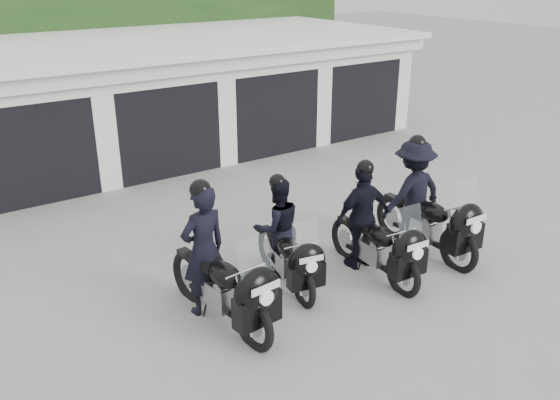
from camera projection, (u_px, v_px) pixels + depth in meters
ground at (309, 263)px, 10.33m from camera, size 80.00×80.00×0.00m
garage_block at (128, 100)px, 15.92m from camera, size 16.40×6.80×2.96m
background_vegetation at (79, 31)px, 19.31m from camera, size 20.00×3.90×5.80m
police_bike_a at (217, 268)px, 8.40m from camera, size 0.87×2.48×2.16m
police_bike_b at (282, 237)px, 9.53m from camera, size 1.01×2.10×1.84m
police_bike_c at (370, 225)px, 9.80m from camera, size 1.12×2.28×1.98m
police_bike_d at (420, 201)px, 10.58m from camera, size 1.32×2.48×2.16m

